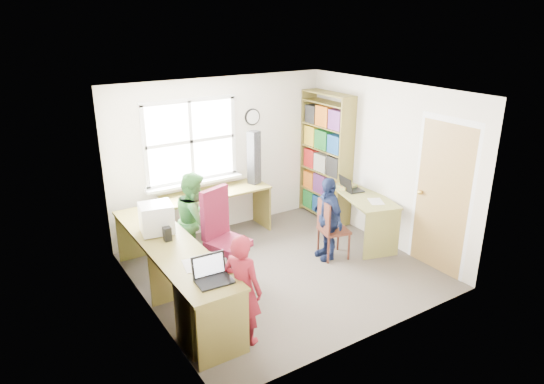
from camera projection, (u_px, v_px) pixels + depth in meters
The scene contains 19 objects.
room at pixel (279, 183), 6.22m from camera, with size 3.64×3.44×2.44m.
l_desk at pixel (201, 276), 5.52m from camera, with size 2.38×2.95×0.75m.
right_desk at pixel (363, 208), 7.27m from camera, with size 0.91×1.37×0.73m.
bookshelf at pixel (326, 160), 7.98m from camera, with size 0.30×1.02×2.10m.
swivel_chair at pixel (223, 241), 6.23m from camera, with size 0.71×0.71×1.20m.
wooden_chair at pixel (330, 227), 6.75m from camera, with size 0.44×0.44×0.86m.
crt_monitor at pixel (157, 218), 5.85m from camera, with size 0.43×0.40×0.37m.
laptop_left at pixel (212, 275), 4.85m from camera, with size 0.37×0.32×0.25m.
laptop_right at pixel (350, 187), 7.38m from camera, with size 0.32×0.37×0.23m.
speaker_a at pixel (167, 234), 5.67m from camera, with size 0.09×0.09×0.17m.
speaker_b at pixel (150, 214), 6.23m from camera, with size 0.11×0.11×0.19m.
cd_tower at pixel (254, 158), 7.50m from camera, with size 0.21×0.20×0.84m.
game_box at pixel (346, 186), 7.53m from camera, with size 0.29×0.29×0.05m.
paper_a at pixel (194, 265), 5.15m from camera, with size 0.28×0.36×0.00m.
paper_b at pixel (376, 201), 6.96m from camera, with size 0.30×0.33×0.00m.
potted_plant at pixel (190, 187), 7.08m from camera, with size 0.15×0.12×0.27m, color #2A6938.
person_red at pixel (243, 289), 4.95m from camera, with size 0.45×0.29×1.22m, color maroon.
person_green at pixel (196, 221), 6.44m from camera, with size 0.65×0.51×1.34m, color #387F33.
person_navy at pixel (327, 218), 6.72m from camera, with size 0.70×0.29×1.19m, color #152044.
Camera 1 is at (-3.23, -4.81, 3.26)m, focal length 32.00 mm.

